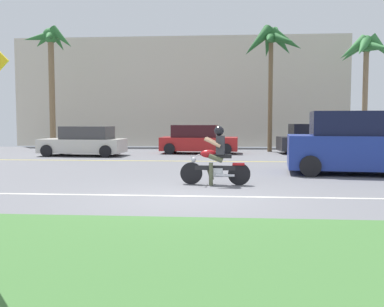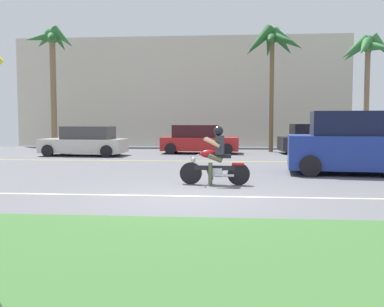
% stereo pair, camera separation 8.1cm
% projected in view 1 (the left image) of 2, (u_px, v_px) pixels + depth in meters
% --- Properties ---
extents(ground, '(56.00, 30.00, 0.04)m').
position_uv_depth(ground, '(199.00, 180.00, 12.46)').
color(ground, slate).
extents(grass_median, '(56.00, 3.80, 0.06)m').
position_uv_depth(grass_median, '(164.00, 253.00, 5.40)').
color(grass_median, '#3D6B33').
rests_on(grass_median, ground).
extents(lane_line_near, '(50.40, 0.12, 0.01)m').
position_uv_depth(lane_line_near, '(191.00, 196.00, 9.63)').
color(lane_line_near, silver).
rests_on(lane_line_near, ground).
extents(lane_line_far, '(50.40, 0.12, 0.01)m').
position_uv_depth(lane_line_far, '(207.00, 161.00, 18.02)').
color(lane_line_far, yellow).
rests_on(lane_line_far, ground).
extents(motorcyclist, '(1.84, 0.60, 1.54)m').
position_uv_depth(motorcyclist, '(216.00, 160.00, 11.33)').
color(motorcyclist, black).
rests_on(motorcyclist, ground).
extents(suv_nearby, '(4.80, 2.67, 1.97)m').
position_uv_depth(suv_nearby, '(362.00, 144.00, 13.63)').
color(suv_nearby, navy).
rests_on(suv_nearby, ground).
extents(parked_car_0, '(4.04, 2.07, 1.42)m').
position_uv_depth(parked_car_0, '(84.00, 142.00, 20.93)').
color(parked_car_0, beige).
rests_on(parked_car_0, ground).
extents(parked_car_1, '(4.01, 2.01, 1.46)m').
position_uv_depth(parked_car_1, '(198.00, 140.00, 22.46)').
color(parked_car_1, '#AD1E1E').
rests_on(parked_car_1, ground).
extents(parked_car_2, '(4.15, 2.08, 1.52)m').
position_uv_depth(parked_car_2, '(317.00, 140.00, 22.23)').
color(parked_car_2, '#232328').
rests_on(parked_car_2, ground).
extents(palm_tree_0, '(3.46, 3.44, 6.61)m').
position_uv_depth(palm_tree_0, '(366.00, 53.00, 24.59)').
color(palm_tree_0, '#846B4C').
rests_on(palm_tree_0, ground).
extents(palm_tree_1, '(3.43, 3.49, 6.78)m').
position_uv_depth(palm_tree_1, '(272.00, 44.00, 23.26)').
color(palm_tree_1, brown).
rests_on(palm_tree_1, ground).
extents(palm_tree_2, '(2.98, 3.10, 7.18)m').
position_uv_depth(palm_tree_2, '(50.00, 48.00, 25.25)').
color(palm_tree_2, brown).
rests_on(palm_tree_2, ground).
extents(building_far, '(21.95, 4.00, 7.16)m').
position_uv_depth(building_far, '(181.00, 94.00, 30.27)').
color(building_far, beige).
rests_on(building_far, ground).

